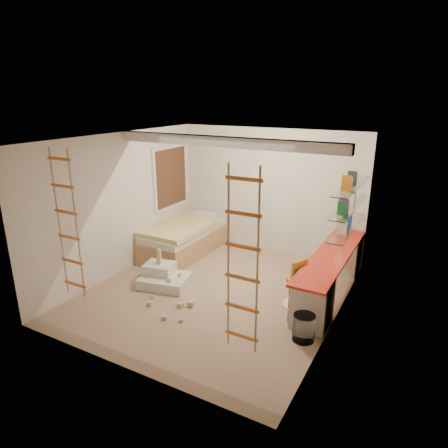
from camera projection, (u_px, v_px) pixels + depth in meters
The scene contains 15 objects.
floor at pixel (216, 292), 6.84m from camera, with size 4.50×4.50×0.00m, color #9B8164.
ceiling_beam at pixel (224, 142), 6.30m from camera, with size 4.00×0.18×0.16m, color white.
window_frame at pixel (170, 177), 8.50m from camera, with size 0.06×1.15×1.35m, color white.
window_blind at pixel (172, 177), 8.49m from camera, with size 0.02×1.00×1.20m, color #4C2D1E.
rope_ladder_left at pixel (68, 225), 5.52m from camera, with size 0.41×0.04×2.13m, color orange, non-canonical shape.
rope_ladder_right at pixel (243, 263), 4.29m from camera, with size 0.41×0.04×2.13m, color orange, non-canonical shape.
waste_bin at pixel (304, 328), 5.47m from camera, with size 0.31×0.31×0.38m, color white.
desk at pixel (330, 273), 6.65m from camera, with size 0.56×2.80×0.75m.
shelves at pixel (350, 207), 6.46m from camera, with size 0.25×1.80×0.71m.
bed at pixel (184, 238), 8.43m from camera, with size 1.02×2.00×0.69m.
task_lamp at pixel (345, 216), 7.24m from camera, with size 0.14×0.36×0.57m.
swivel_chair at pixel (299, 290), 6.28m from camera, with size 0.64×0.64×0.82m.
play_platform at pixel (163, 277), 7.08m from camera, with size 0.94×0.80×0.37m.
toy_blocks at pixel (165, 285), 6.64m from camera, with size 1.23×1.10×0.64m.
books at pixel (350, 200), 6.42m from camera, with size 0.14×0.64×0.92m.
Camera 1 is at (3.07, -5.31, 3.25)m, focal length 32.00 mm.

